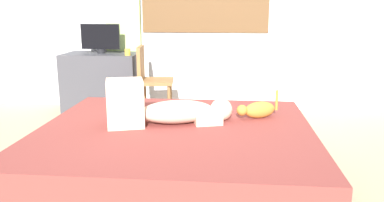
{
  "coord_description": "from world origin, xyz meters",
  "views": [
    {
      "loc": [
        0.48,
        -2.67,
        1.28
      ],
      "look_at": [
        0.21,
        0.22,
        0.58
      ],
      "focal_mm": 36.7,
      "sensor_mm": 36.0,
      "label": 1
    }
  ],
  "objects": [
    {
      "name": "chair_by_desk",
      "position": [
        -0.41,
        1.66,
        0.51
      ],
      "size": [
        0.42,
        0.42,
        0.86
      ],
      "color": "brown",
      "rests_on": "ground"
    },
    {
      "name": "ground_plane",
      "position": [
        0.0,
        0.0,
        0.0
      ],
      "size": [
        16.0,
        16.0,
        0.0
      ],
      "primitive_type": "plane",
      "color": "tan"
    },
    {
      "name": "person_lying",
      "position": [
        0.01,
        0.11,
        0.55
      ],
      "size": [
        0.93,
        0.48,
        0.34
      ],
      "color": "#CCB299",
      "rests_on": "bed"
    },
    {
      "name": "bed",
      "position": [
        0.11,
        0.02,
        0.21
      ],
      "size": [
        2.02,
        1.85,
        0.43
      ],
      "color": "#38383D",
      "rests_on": "ground"
    },
    {
      "name": "cup",
      "position": [
        -0.69,
        1.77,
        0.78
      ],
      "size": [
        0.07,
        0.07,
        0.08
      ],
      "primitive_type": "cylinder",
      "color": "gold",
      "rests_on": "desk"
    },
    {
      "name": "curtain_left",
      "position": [
        -0.86,
        2.24,
        1.28
      ],
      "size": [
        0.44,
        0.06,
        2.57
      ],
      "primitive_type": "cube",
      "color": "#ADCC75",
      "rests_on": "ground"
    },
    {
      "name": "tv_monitor",
      "position": [
        -1.07,
        1.96,
        0.92
      ],
      "size": [
        0.48,
        0.1,
        0.35
      ],
      "color": "black",
      "rests_on": "desk"
    },
    {
      "name": "desk",
      "position": [
        -1.07,
        1.96,
        0.37
      ],
      "size": [
        0.9,
        0.56,
        0.74
      ],
      "color": "#38383D",
      "rests_on": "ground"
    },
    {
      "name": "cat",
      "position": [
        0.71,
        0.32,
        0.5
      ],
      "size": [
        0.33,
        0.22,
        0.21
      ],
      "color": "#C67A2D",
      "rests_on": "bed"
    }
  ]
}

